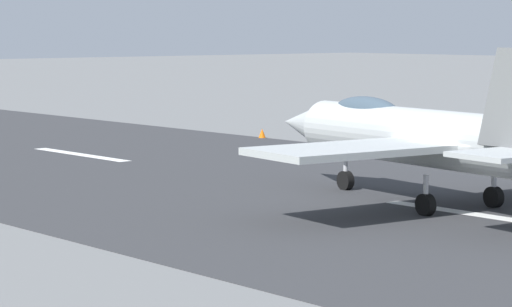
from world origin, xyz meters
The scene contains 5 objects.
ground_plane centered at (0.00, 0.00, 0.00)m, with size 400.00×400.00×0.00m, color slate.
runway_strip centered at (-0.02, 0.00, 0.01)m, with size 240.00×26.00×0.02m.
fighter_jet centered at (1.93, -0.40, 2.50)m, with size 16.67×15.33×5.70m.
marker_cone_mid centered at (7.53, -12.89, 0.28)m, with size 0.44×0.44×0.55m, color orange.
marker_cone_far centered at (24.91, -12.89, 0.28)m, with size 0.44×0.44×0.55m, color orange.
Camera 1 is at (-24.75, 30.81, 6.25)m, focal length 80.13 mm.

